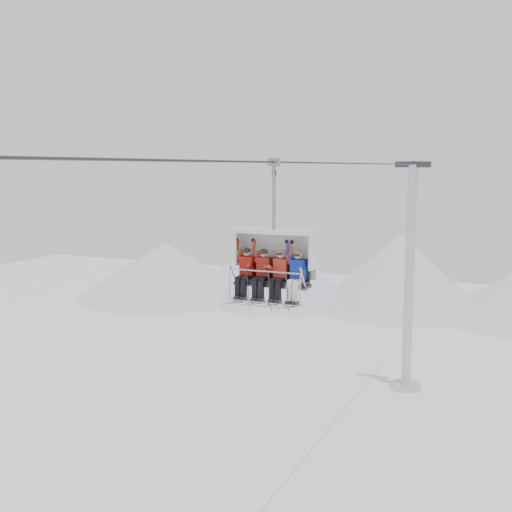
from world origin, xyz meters
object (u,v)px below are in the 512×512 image
at_px(skier_center_right, 279,274).
at_px(skier_far_right, 297,275).
at_px(skier_center_left, 263,273).
at_px(chairlift_carrier, 275,255).
at_px(skier_far_left, 246,271).
at_px(lift_tower_right, 409,294).

distance_m(skier_center_right, skier_far_right, 0.51).
bearing_deg(skier_center_left, skier_far_right, 0.01).
xyz_separation_m(chairlift_carrier, skier_far_right, (0.76, -0.30, -0.46)).
bearing_deg(skier_far_left, skier_center_left, -0.02).
height_order(skier_far_left, skier_center_right, same).
bearing_deg(chairlift_carrier, lift_tower_right, 90.00).
bearing_deg(skier_center_right, lift_tower_right, 90.69).
xyz_separation_m(chairlift_carrier, skier_center_right, (0.25, -0.30, -0.46)).
distance_m(chairlift_carrier, skier_center_right, 0.61).
bearing_deg(skier_far_left, chairlift_carrier, 20.88).
distance_m(lift_tower_right, skier_far_right, 21.43).
xyz_separation_m(skier_far_left, skier_far_right, (1.56, 0.00, 0.00)).
xyz_separation_m(chairlift_carrier, skier_center_left, (-0.26, -0.30, -0.46)).
bearing_deg(skier_far_left, skier_center_right, 0.00).
relative_size(skier_center_left, skier_far_right, 1.00).
relative_size(lift_tower_right, skier_center_left, 7.99).
height_order(lift_tower_right, skier_far_right, lift_tower_right).
xyz_separation_m(skier_center_right, skier_far_right, (0.51, 0.00, 0.00)).
distance_m(skier_far_left, skier_far_right, 1.56).
relative_size(lift_tower_right, skier_far_right, 7.99).
bearing_deg(skier_far_left, skier_far_right, 0.00).
height_order(skier_center_left, skier_far_right, skier_far_right).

